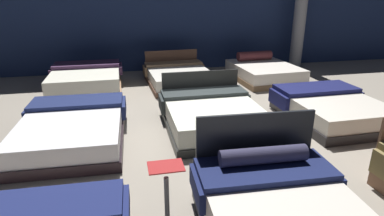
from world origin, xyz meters
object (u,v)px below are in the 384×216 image
(bed_3, at_px, (73,129))
(bed_4, at_px, (212,115))
(bed_7, at_px, (179,77))
(bed_5, at_px, (331,108))
(bed_8, at_px, (263,72))
(support_pillar, at_px, (301,10))
(bed_6, at_px, (86,80))

(bed_3, height_order, bed_4, bed_4)
(bed_4, xyz_separation_m, bed_7, (-0.09, 2.90, -0.03))
(bed_5, xyz_separation_m, bed_7, (-2.36, 3.02, -0.02))
(bed_5, bearing_deg, bed_3, 179.00)
(bed_3, bearing_deg, bed_5, 1.47)
(bed_3, distance_m, bed_4, 2.34)
(bed_4, distance_m, bed_5, 2.28)
(bed_5, xyz_separation_m, bed_8, (-0.02, 3.00, -0.00))
(bed_4, distance_m, bed_7, 2.90)
(support_pillar, bearing_deg, bed_4, -133.31)
(bed_6, relative_size, support_pillar, 0.56)
(bed_6, relative_size, bed_7, 0.96)
(bed_7, relative_size, bed_8, 0.98)
(bed_3, distance_m, bed_8, 5.47)
(bed_5, xyz_separation_m, bed_6, (-4.66, 2.99, 0.03))
(bed_3, relative_size, bed_4, 1.12)
(bed_3, relative_size, support_pillar, 0.63)
(bed_5, bearing_deg, bed_7, 127.42)
(support_pillar, bearing_deg, bed_7, -162.81)
(bed_5, bearing_deg, support_pillar, 68.43)
(bed_6, bearing_deg, support_pillar, 10.86)
(bed_4, distance_m, bed_6, 3.74)
(bed_3, distance_m, support_pillar, 7.68)
(bed_8, bearing_deg, support_pillar, 34.34)
(support_pillar, bearing_deg, bed_6, -168.69)
(bed_4, relative_size, bed_8, 0.94)
(bed_7, bearing_deg, bed_5, -55.21)
(bed_4, xyz_separation_m, bed_8, (2.26, 2.88, -0.01))
(bed_5, relative_size, bed_7, 0.96)
(bed_4, height_order, bed_7, bed_4)
(bed_5, bearing_deg, bed_4, 176.45)
(bed_6, xyz_separation_m, bed_8, (4.64, 0.00, -0.03))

